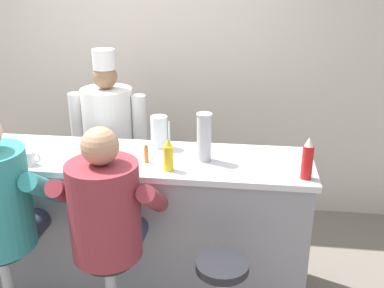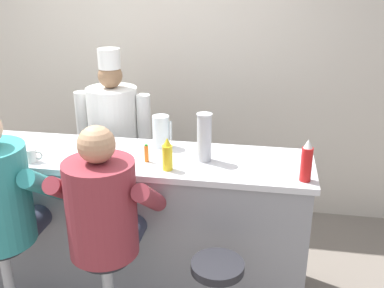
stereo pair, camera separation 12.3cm
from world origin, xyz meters
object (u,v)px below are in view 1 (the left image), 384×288
object	(u,v)px
coffee_mug_white	(29,158)
breakfast_plate	(83,158)
cup_stack_steel	(204,137)
water_pitcher_clear	(159,132)
ketchup_bottle_red	(307,159)
diner_seated_maroon	(107,214)
cook_in_whites_near	(109,139)
mustard_bottle_yellow	(168,155)
hot_sauce_bottle_orange	(146,154)

from	to	relation	value
coffee_mug_white	breakfast_plate	bearing A→B (deg)	19.53
coffee_mug_white	cup_stack_steel	xyz separation A→B (m)	(1.10, 0.22, 0.12)
coffee_mug_white	water_pitcher_clear	bearing A→B (deg)	28.35
ketchup_bottle_red	diner_seated_maroon	size ratio (longest dim) A/B	0.18
water_pitcher_clear	coffee_mug_white	world-z (taller)	water_pitcher_clear
ketchup_bottle_red	coffee_mug_white	world-z (taller)	ketchup_bottle_red
cup_stack_steel	diner_seated_maroon	world-z (taller)	diner_seated_maroon
breakfast_plate	cup_stack_steel	distance (m)	0.81
coffee_mug_white	cook_in_whites_near	distance (m)	0.92
cup_stack_steel	mustard_bottle_yellow	bearing A→B (deg)	-137.48
ketchup_bottle_red	coffee_mug_white	size ratio (longest dim) A/B	2.11
mustard_bottle_yellow	breakfast_plate	xyz separation A→B (m)	(-0.58, 0.08, -0.08)
cook_in_whites_near	cup_stack_steel	bearing A→B (deg)	-37.40
coffee_mug_white	mustard_bottle_yellow	bearing A→B (deg)	1.96
hot_sauce_bottle_orange	coffee_mug_white	distance (m)	0.75
mustard_bottle_yellow	water_pitcher_clear	xyz separation A→B (m)	(-0.13, 0.38, 0.01)
breakfast_plate	cup_stack_steel	xyz separation A→B (m)	(0.79, 0.10, 0.15)
diner_seated_maroon	cook_in_whites_near	xyz separation A→B (m)	(-0.36, 1.21, -0.01)
cook_in_whites_near	diner_seated_maroon	bearing A→B (deg)	-73.38
ketchup_bottle_red	diner_seated_maroon	bearing A→B (deg)	-162.22
water_pitcher_clear	cook_in_whites_near	distance (m)	0.73
diner_seated_maroon	ketchup_bottle_red	bearing A→B (deg)	17.78
cup_stack_steel	hot_sauce_bottle_orange	bearing A→B (deg)	-166.81
diner_seated_maroon	water_pitcher_clear	bearing A→B (deg)	78.39
mustard_bottle_yellow	coffee_mug_white	world-z (taller)	mustard_bottle_yellow
hot_sauce_bottle_orange	coffee_mug_white	xyz separation A→B (m)	(-0.74, -0.13, -0.01)
mustard_bottle_yellow	cook_in_whites_near	distance (m)	1.09
water_pitcher_clear	cup_stack_steel	bearing A→B (deg)	-30.35
mustard_bottle_yellow	hot_sauce_bottle_orange	world-z (taller)	mustard_bottle_yellow
mustard_bottle_yellow	water_pitcher_clear	world-z (taller)	water_pitcher_clear
water_pitcher_clear	hot_sauce_bottle_orange	bearing A→B (deg)	-96.12
cup_stack_steel	diner_seated_maroon	bearing A→B (deg)	-131.24
water_pitcher_clear	coffee_mug_white	bearing A→B (deg)	-151.65
ketchup_bottle_red	diner_seated_maroon	distance (m)	1.21
diner_seated_maroon	cook_in_whites_near	bearing A→B (deg)	106.62
mustard_bottle_yellow	hot_sauce_bottle_orange	xyz separation A→B (m)	(-0.16, 0.10, -0.04)
breakfast_plate	ketchup_bottle_red	bearing A→B (deg)	-3.79
ketchup_bottle_red	water_pitcher_clear	bearing A→B (deg)	157.84
ketchup_bottle_red	cup_stack_steel	xyz separation A→B (m)	(-0.64, 0.20, 0.04)
mustard_bottle_yellow	cook_in_whites_near	world-z (taller)	cook_in_whites_near
ketchup_bottle_red	cup_stack_steel	bearing A→B (deg)	162.61
hot_sauce_bottle_orange	cup_stack_steel	size ratio (longest dim) A/B	0.37
breakfast_plate	diner_seated_maroon	size ratio (longest dim) A/B	0.16
mustard_bottle_yellow	diner_seated_maroon	distance (m)	0.52
coffee_mug_white	cook_in_whites_near	size ratio (longest dim) A/B	0.08
hot_sauce_bottle_orange	water_pitcher_clear	world-z (taller)	water_pitcher_clear
cup_stack_steel	cook_in_whites_near	xyz separation A→B (m)	(-0.85, 0.65, -0.29)
ketchup_bottle_red	water_pitcher_clear	distance (m)	1.05
hot_sauce_bottle_orange	cup_stack_steel	world-z (taller)	cup_stack_steel
breakfast_plate	coffee_mug_white	size ratio (longest dim) A/B	1.86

